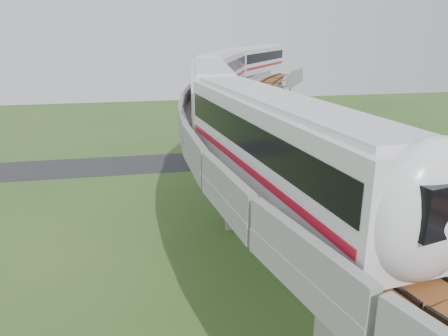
{
  "coord_description": "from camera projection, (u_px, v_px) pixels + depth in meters",
  "views": [
    {
      "loc": [
        -6.76,
        -23.59,
        16.51
      ],
      "look_at": [
        -1.48,
        3.73,
        7.5
      ],
      "focal_mm": 35.0,
      "sensor_mm": 36.0,
      "label": 1
    }
  ],
  "objects": [
    {
      "name": "car_white",
      "position": [
        410.0,
        299.0,
        26.78
      ],
      "size": [
        2.06,
        3.52,
        1.13
      ],
      "primitive_type": "imported",
      "rotation": [
        0.0,
        0.0,
        0.23
      ],
      "color": "white",
      "rests_on": "dirt_lot"
    },
    {
      "name": "fence",
      "position": [
        395.0,
        269.0,
        29.87
      ],
      "size": [
        3.87,
        38.73,
        1.5
      ],
      "color": "#2D382D",
      "rests_on": "ground"
    },
    {
      "name": "tree_1",
      "position": [
        308.0,
        177.0,
        44.62
      ],
      "size": [
        1.93,
        1.93,
        2.77
      ],
      "color": "#382314",
      "rests_on": "ground"
    },
    {
      "name": "asphalt_road",
      "position": [
        197.0,
        161.0,
        56.36
      ],
      "size": [
        60.0,
        8.0,
        0.03
      ],
      "primitive_type": "cube",
      "color": "#232326",
      "rests_on": "ground"
    },
    {
      "name": "tree_2",
      "position": [
        309.0,
        203.0,
        37.38
      ],
      "size": [
        2.01,
        2.01,
        3.02
      ],
      "color": "#382314",
      "rests_on": "ground"
    },
    {
      "name": "tree_0",
      "position": [
        304.0,
        162.0,
        50.48
      ],
      "size": [
        2.14,
        2.14,
        2.51
      ],
      "color": "#382314",
      "rests_on": "ground"
    },
    {
      "name": "metro_train",
      "position": [
        241.0,
        78.0,
        37.74
      ],
      "size": [
        18.9,
        59.63,
        3.64
      ],
      "color": "silver",
      "rests_on": "ground"
    },
    {
      "name": "tree_3",
      "position": [
        338.0,
        244.0,
        30.6
      ],
      "size": [
        2.17,
        2.17,
        2.93
      ],
      "color": "#382314",
      "rests_on": "ground"
    },
    {
      "name": "tree_4",
      "position": [
        405.0,
        297.0,
        24.67
      ],
      "size": [
        2.31,
        2.31,
        2.96
      ],
      "color": "#382314",
      "rests_on": "ground"
    },
    {
      "name": "viaduct",
      "position": [
        322.0,
        157.0,
        26.25
      ],
      "size": [
        19.58,
        73.98,
        11.4
      ],
      "color": "#99968E",
      "rests_on": "ground"
    },
    {
      "name": "ground",
      "position": [
        257.0,
        294.0,
        28.34
      ],
      "size": [
        160.0,
        160.0,
        0.0
      ],
      "primitive_type": "plane",
      "color": "#315220",
      "rests_on": "ground"
    },
    {
      "name": "car_dark",
      "position": [
        388.0,
        256.0,
        31.7
      ],
      "size": [
        4.05,
        1.68,
        1.17
      ],
      "primitive_type": "imported",
      "rotation": [
        0.0,
        0.0,
        1.56
      ],
      "color": "black",
      "rests_on": "dirt_lot"
    }
  ]
}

